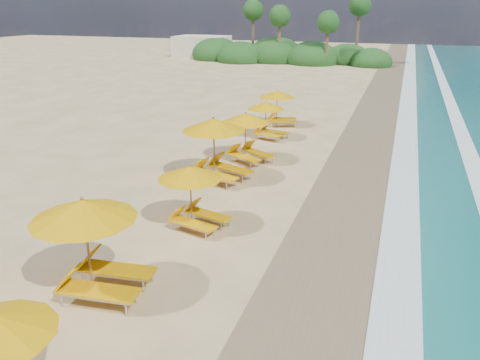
{
  "coord_description": "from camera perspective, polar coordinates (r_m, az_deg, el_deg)",
  "views": [
    {
      "loc": [
        5.07,
        -14.81,
        7.01
      ],
      "look_at": [
        0.0,
        0.0,
        1.2
      ],
      "focal_mm": 35.72,
      "sensor_mm": 36.0,
      "label": 1
    }
  ],
  "objects": [
    {
      "name": "station_7",
      "position": [
        29.18,
        4.78,
        8.88
      ],
      "size": [
        2.78,
        2.71,
        2.2
      ],
      "rotation": [
        0.0,
        0.0,
        0.3
      ],
      "color": "olive",
      "rests_on": "ground"
    },
    {
      "name": "treeline",
      "position": [
        62.45,
        5.07,
        14.76
      ],
      "size": [
        25.8,
        8.8,
        9.74
      ],
      "color": "#163D14",
      "rests_on": "ground"
    },
    {
      "name": "beach_building",
      "position": [
        68.63,
        -4.57,
        15.61
      ],
      "size": [
        7.0,
        5.0,
        2.8
      ],
      "primitive_type": "cube",
      "color": "beige",
      "rests_on": "ground"
    },
    {
      "name": "station_5",
      "position": [
        22.2,
        0.95,
        5.49
      ],
      "size": [
        3.15,
        3.15,
        2.34
      ],
      "rotation": [
        0.0,
        0.0,
        -0.53
      ],
      "color": "olive",
      "rests_on": "ground"
    },
    {
      "name": "station_6",
      "position": [
        26.24,
        3.4,
        7.46
      ],
      "size": [
        2.59,
        2.52,
        2.08
      ],
      "rotation": [
        0.0,
        0.0,
        -0.27
      ],
      "color": "olive",
      "rests_on": "ground"
    },
    {
      "name": "ground",
      "position": [
        17.15,
        0.0,
        -3.76
      ],
      "size": [
        160.0,
        160.0,
        0.0
      ],
      "primitive_type": "plane",
      "color": "#DBB980",
      "rests_on": "ground"
    },
    {
      "name": "wet_sand",
      "position": [
        16.42,
        13.39,
        -5.49
      ],
      "size": [
        4.0,
        160.0,
        0.01
      ],
      "primitive_type": "cube",
      "color": "olive",
      "rests_on": "ground"
    },
    {
      "name": "station_1",
      "position": [
        9.78,
        -25.77,
        -18.45
      ],
      "size": [
        2.75,
        2.7,
        2.14
      ],
      "rotation": [
        0.0,
        0.0,
        0.35
      ],
      "color": "olive",
      "rests_on": "ground"
    },
    {
      "name": "station_2",
      "position": [
        12.43,
        -17.0,
        -6.99
      ],
      "size": [
        3.06,
        2.88,
        2.65
      ],
      "rotation": [
        0.0,
        0.0,
        0.11
      ],
      "color": "olive",
      "rests_on": "ground"
    },
    {
      "name": "station_3",
      "position": [
        15.59,
        -5.42,
        -1.57
      ],
      "size": [
        2.68,
        2.59,
        2.16
      ],
      "rotation": [
        0.0,
        0.0,
        -0.25
      ],
      "color": "olive",
      "rests_on": "ground"
    },
    {
      "name": "station_4",
      "position": [
        19.75,
        -2.68,
        4.15
      ],
      "size": [
        3.43,
        3.36,
        2.69
      ],
      "rotation": [
        0.0,
        0.0,
        -0.34
      ],
      "color": "olive",
      "rests_on": "ground"
    },
    {
      "name": "surf_foam",
      "position": [
        16.46,
        22.81,
        -6.47
      ],
      "size": [
        4.0,
        160.0,
        0.01
      ],
      "color": "white",
      "rests_on": "ground"
    }
  ]
}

